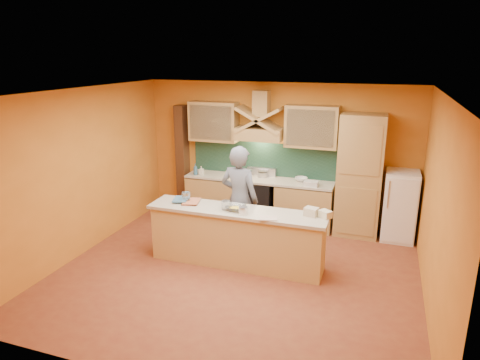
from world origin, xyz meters
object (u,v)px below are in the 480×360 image
(fridge, at_px, (400,206))
(person, at_px, (239,200))
(kitchen_scale, at_px, (243,211))
(mixing_bowl, at_px, (235,208))
(stove, at_px, (258,201))

(fridge, bearing_deg, person, -151.65)
(person, relative_size, kitchen_scale, 15.93)
(kitchen_scale, distance_m, mixing_bowl, 0.21)
(person, xyz_separation_m, mixing_bowl, (0.11, -0.51, 0.04))
(stove, xyz_separation_m, mixing_bowl, (0.19, -1.92, 0.53))
(fridge, relative_size, kitchen_scale, 11.04)
(fridge, height_order, kitchen_scale, fridge)
(fridge, distance_m, kitchen_scale, 3.13)
(person, bearing_deg, stove, -77.56)
(fridge, height_order, mixing_bowl, fridge)
(stove, relative_size, kitchen_scale, 7.64)
(person, height_order, mixing_bowl, person)
(stove, bearing_deg, kitchen_scale, -80.08)
(person, bearing_deg, mixing_bowl, 111.07)
(person, bearing_deg, kitchen_scale, 122.72)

